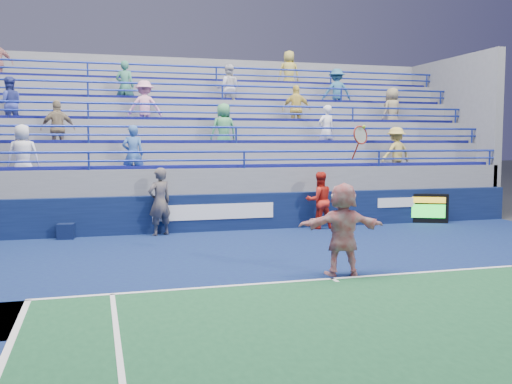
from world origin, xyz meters
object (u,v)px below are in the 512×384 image
object	(u,v)px
tennis_player	(343,229)
serve_speed_board	(426,208)
judge_chair	(66,230)
ball_girl	(319,200)
line_judge	(160,202)

from	to	relation	value
tennis_player	serve_speed_board	bearing A→B (deg)	46.52
judge_chair	tennis_player	size ratio (longest dim) A/B	0.26
tennis_player	ball_girl	bearing A→B (deg)	72.22
judge_chair	tennis_player	world-z (taller)	tennis_player
serve_speed_board	line_judge	world-z (taller)	line_judge
serve_speed_board	ball_girl	distance (m)	3.83
serve_speed_board	ball_girl	world-z (taller)	ball_girl
line_judge	ball_girl	size ratio (longest dim) A/B	1.10
tennis_player	line_judge	distance (m)	6.53
line_judge	ball_girl	xyz separation A→B (m)	(4.79, -0.04, -0.09)
serve_speed_board	line_judge	size ratio (longest dim) A/B	0.70
tennis_player	line_judge	world-z (taller)	tennis_player
judge_chair	line_judge	world-z (taller)	line_judge
judge_chair	ball_girl	bearing A→B (deg)	-1.28
judge_chair	ball_girl	world-z (taller)	ball_girl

